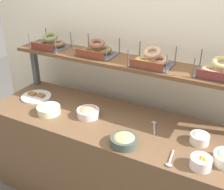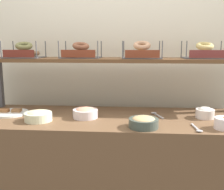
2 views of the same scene
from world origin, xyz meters
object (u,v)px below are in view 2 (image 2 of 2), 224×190
(bagel_basket_cinnamon_raisin, at_px, (81,53))
(bowl_cream_cheese, at_px, (205,113))
(bowl_hummus, at_px, (144,122))
(serving_spoon_by_edge, at_px, (156,114))
(bowl_lox_spread, at_px, (85,112))
(serving_spoon_near_plate, at_px, (197,129))
(bagel_basket_sesame, at_px, (142,52))
(bagel_basket_poppy, at_px, (24,52))
(serving_plate_white, at_px, (10,113))
(bowl_potato_salad, at_px, (38,116))
(bagel_basket_plain, at_px, (204,53))

(bagel_basket_cinnamon_raisin, bearing_deg, bowl_cream_cheese, -13.74)
(bowl_cream_cheese, distance_m, bagel_basket_cinnamon_raisin, 1.10)
(bowl_hummus, height_order, serving_spoon_by_edge, bowl_hummus)
(bowl_hummus, height_order, bagel_basket_cinnamon_raisin, bagel_basket_cinnamon_raisin)
(bowl_lox_spread, xyz_separation_m, serving_spoon_by_edge, (0.54, 0.11, -0.03))
(serving_spoon_near_plate, height_order, bagel_basket_sesame, bagel_basket_sesame)
(serving_spoon_by_edge, bearing_deg, bagel_basket_poppy, 171.51)
(bowl_lox_spread, xyz_separation_m, serving_plate_white, (-0.61, 0.06, -0.03))
(bagel_basket_poppy, bearing_deg, serving_spoon_near_plate, -21.13)
(bowl_potato_salad, distance_m, bagel_basket_poppy, 0.63)
(serving_spoon_by_edge, height_order, bagel_basket_poppy, bagel_basket_poppy)
(serving_spoon_by_edge, relative_size, bagel_basket_poppy, 0.56)
(bowl_potato_salad, xyz_separation_m, bagel_basket_sesame, (0.74, 0.39, 0.44))
(bagel_basket_sesame, height_order, bagel_basket_plain, bagel_basket_sesame)
(bagel_basket_poppy, height_order, bagel_basket_sesame, bagel_basket_sesame)
(serving_spoon_near_plate, bearing_deg, bagel_basket_sesame, 124.14)
(bowl_potato_salad, relative_size, bagel_basket_cinnamon_raisin, 0.61)
(serving_plate_white, height_order, bagel_basket_poppy, bagel_basket_poppy)
(bowl_lox_spread, height_order, serving_spoon_by_edge, bowl_lox_spread)
(bagel_basket_poppy, bearing_deg, bagel_basket_sesame, 0.33)
(bagel_basket_cinnamon_raisin, bearing_deg, serving_spoon_by_edge, -16.82)
(serving_spoon_near_plate, bearing_deg, bowl_hummus, 175.16)
(serving_plate_white, distance_m, bagel_basket_plain, 1.62)
(serving_spoon_by_edge, bearing_deg, bagel_basket_cinnamon_raisin, 163.18)
(bowl_potato_salad, relative_size, bagel_basket_poppy, 0.65)
(serving_plate_white, bearing_deg, bowl_lox_spread, -5.82)
(bowl_lox_spread, relative_size, serving_spoon_near_plate, 1.06)
(bagel_basket_plain, bearing_deg, bagel_basket_sesame, -177.21)
(bowl_hummus, height_order, bowl_potato_salad, same)
(bowl_cream_cheese, relative_size, bowl_potato_salad, 0.69)
(serving_plate_white, relative_size, bagel_basket_cinnamon_raisin, 0.86)
(bowl_cream_cheese, xyz_separation_m, serving_plate_white, (-1.51, 0.00, -0.03))
(serving_spoon_near_plate, xyz_separation_m, bagel_basket_poppy, (-1.33, 0.52, 0.47))
(bowl_cream_cheese, xyz_separation_m, bagel_basket_sesame, (-0.47, 0.22, 0.44))
(bowl_cream_cheese, bearing_deg, serving_spoon_near_plate, -111.97)
(serving_plate_white, xyz_separation_m, bagel_basket_sesame, (1.03, 0.22, 0.47))
(serving_spoon_by_edge, bearing_deg, serving_plate_white, -177.45)
(bowl_lox_spread, distance_m, bagel_basket_cinnamon_raisin, 0.54)
(bowl_hummus, height_order, bowl_lox_spread, bowl_lox_spread)
(bagel_basket_sesame, distance_m, bagel_basket_plain, 0.50)
(bowl_cream_cheese, distance_m, bowl_hummus, 0.54)
(bagel_basket_cinnamon_raisin, xyz_separation_m, bagel_basket_sesame, (0.50, -0.02, 0.00))
(bagel_basket_cinnamon_raisin, height_order, bagel_basket_sesame, bagel_basket_sesame)
(bowl_hummus, bearing_deg, bagel_basket_plain, 46.28)
(bagel_basket_poppy, bearing_deg, bagel_basket_cinnamon_raisin, 2.88)
(bowl_potato_salad, height_order, serving_spoon_near_plate, bowl_potato_salad)
(bagel_basket_cinnamon_raisin, bearing_deg, bowl_lox_spread, -74.31)
(bagel_basket_poppy, bearing_deg, bagel_basket_plain, 1.17)
(bowl_cream_cheese, xyz_separation_m, serving_spoon_by_edge, (-0.36, 0.05, -0.03))
(bowl_hummus, relative_size, bagel_basket_sesame, 0.63)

